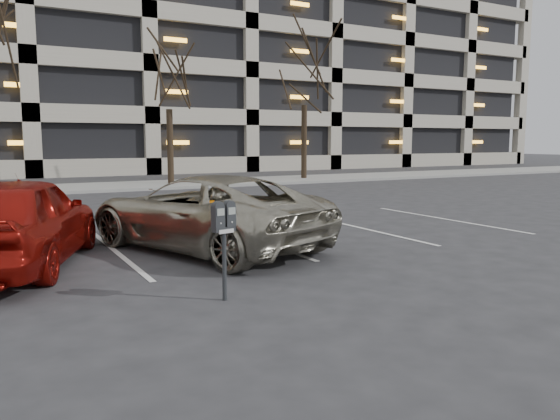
{
  "coord_description": "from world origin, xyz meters",
  "views": [
    {
      "loc": [
        -3.47,
        -7.89,
        2.03
      ],
      "look_at": [
        0.01,
        -1.53,
        1.1
      ],
      "focal_mm": 35.0,
      "sensor_mm": 36.0,
      "label": 1
    }
  ],
  "objects_px": {
    "tree_d": "(305,58)",
    "car_red": "(17,221)",
    "tree_c": "(168,62)",
    "suv_silver": "(205,212)",
    "parking_meter": "(224,226)"
  },
  "relations": [
    {
      "from": "parking_meter",
      "to": "tree_d",
      "type": "bearing_deg",
      "value": 43.72
    },
    {
      "from": "tree_c",
      "to": "car_red",
      "type": "distance_m",
      "value": 16.67
    },
    {
      "from": "parking_meter",
      "to": "car_red",
      "type": "bearing_deg",
      "value": 111.59
    },
    {
      "from": "car_red",
      "to": "parking_meter",
      "type": "bearing_deg",
      "value": 144.92
    },
    {
      "from": "tree_c",
      "to": "suv_silver",
      "type": "relative_size",
      "value": 1.37
    },
    {
      "from": "tree_d",
      "to": "parking_meter",
      "type": "bearing_deg",
      "value": -123.91
    },
    {
      "from": "tree_c",
      "to": "car_red",
      "type": "height_order",
      "value": "tree_c"
    },
    {
      "from": "tree_c",
      "to": "car_red",
      "type": "xyz_separation_m",
      "value": [
        -7.03,
        -14.36,
        -4.7
      ]
    },
    {
      "from": "parking_meter",
      "to": "car_red",
      "type": "relative_size",
      "value": 0.28
    },
    {
      "from": "tree_c",
      "to": "tree_d",
      "type": "xyz_separation_m",
      "value": [
        7.0,
        0.0,
        0.63
      ]
    },
    {
      "from": "tree_d",
      "to": "car_red",
      "type": "relative_size",
      "value": 1.9
    },
    {
      "from": "tree_c",
      "to": "tree_d",
      "type": "distance_m",
      "value": 7.03
    },
    {
      "from": "parking_meter",
      "to": "tree_c",
      "type": "bearing_deg",
      "value": 62.26
    },
    {
      "from": "tree_d",
      "to": "suv_silver",
      "type": "distance_m",
      "value": 18.78
    },
    {
      "from": "tree_d",
      "to": "suv_silver",
      "type": "relative_size",
      "value": 1.53
    }
  ]
}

